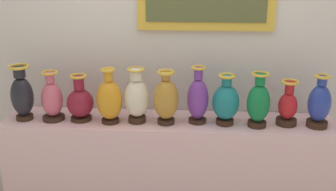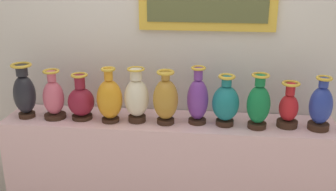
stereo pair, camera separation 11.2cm
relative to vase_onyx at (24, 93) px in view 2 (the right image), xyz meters
name	(u,v)px [view 2 (the right image)]	position (x,y,z in m)	size (l,w,h in m)	color
display_shelf	(168,171)	(1.02, 0.05, -0.60)	(2.35, 0.42, 0.82)	beige
back_wall	(173,18)	(1.03, 0.32, 0.49)	(5.05, 0.14, 3.00)	silver
vase_onyx	(24,93)	(0.00, 0.00, 0.00)	(0.16, 0.16, 0.40)	#382319
vase_rose	(54,98)	(0.21, 0.01, -0.03)	(0.15, 0.15, 0.36)	#382319
vase_burgundy	(81,101)	(0.41, 0.02, -0.05)	(0.19, 0.19, 0.33)	#382319
vase_amber	(110,99)	(0.62, -0.01, -0.02)	(0.18, 0.18, 0.39)	#382319
vase_ivory	(137,97)	(0.81, 0.01, -0.01)	(0.17, 0.17, 0.39)	#382319
vase_ochre	(166,99)	(1.01, 0.00, -0.01)	(0.17, 0.17, 0.38)	#382319
vase_violet	(198,99)	(1.23, 0.03, -0.01)	(0.15, 0.15, 0.40)	#382319
vase_teal	(226,103)	(1.42, 0.01, -0.02)	(0.18, 0.18, 0.36)	#382319
vase_emerald	(258,104)	(1.64, -0.01, -0.02)	(0.16, 0.16, 0.38)	#382319
vase_crimson	(289,108)	(1.84, 0.03, -0.05)	(0.14, 0.14, 0.32)	#382319
vase_cobalt	(321,106)	(2.04, 0.01, -0.02)	(0.15, 0.15, 0.37)	#382319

